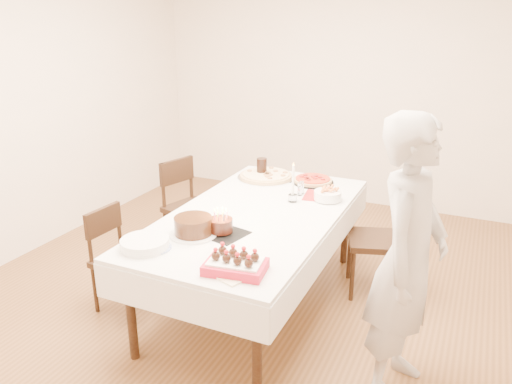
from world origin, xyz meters
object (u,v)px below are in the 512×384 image
at_px(taper_candle, 293,182).
at_px(strawberry_box, 235,265).
at_px(person, 408,260).
at_px(pizza_white, 266,176).
at_px(chair_left_dessert, 124,261).
at_px(dining_table, 256,259).
at_px(chair_right_savory, 375,240).
at_px(chair_left_savory, 192,209).
at_px(pizza_pepperoni, 313,180).
at_px(cola_glass, 262,168).
at_px(pasta_bowl, 328,195).
at_px(birthday_cake, 221,221).
at_px(layer_cake, 193,226).

xyz_separation_m(taper_candle, strawberry_box, (0.10, -1.18, -0.12)).
relative_size(person, pizza_white, 3.28).
height_order(chair_left_dessert, taper_candle, taper_candle).
distance_m(dining_table, chair_right_savory, 0.96).
height_order(chair_left_savory, pizza_pepperoni, chair_left_savory).
relative_size(pizza_white, cola_glass, 3.02).
relative_size(pasta_bowl, taper_candle, 0.67).
height_order(cola_glass, strawberry_box, cola_glass).
xyz_separation_m(chair_left_dessert, birthday_cake, (0.80, 0.06, 0.44)).
distance_m(dining_table, birthday_cake, 0.63).
bearing_deg(strawberry_box, chair_right_savory, 70.01).
relative_size(pizza_white, birthday_cake, 3.22).
bearing_deg(taper_candle, pasta_bowl, 30.48).
bearing_deg(cola_glass, pizza_white, -26.98).
relative_size(chair_left_dessert, pizza_pepperoni, 2.23).
height_order(chair_left_dessert, person, person).
bearing_deg(taper_candle, person, -39.06).
height_order(dining_table, pizza_white, pizza_white).
xyz_separation_m(chair_left_dessert, cola_glass, (0.55, 1.29, 0.44)).
height_order(pizza_white, layer_cake, layer_cake).
bearing_deg(taper_candle, birthday_cake, -106.52).
relative_size(chair_left_savory, cola_glass, 5.28).
xyz_separation_m(person, pizza_pepperoni, (-0.99, 1.30, -0.06)).
distance_m(chair_right_savory, pasta_bowl, 0.53).
bearing_deg(dining_table, pizza_white, 108.64).
height_order(taper_candle, strawberry_box, taper_candle).
distance_m(chair_left_savory, strawberry_box, 1.83).
relative_size(person, taper_candle, 5.22).
distance_m(person, pizza_white, 1.89).
bearing_deg(taper_candle, chair_left_savory, 169.19).
height_order(chair_left_savory, person, person).
bearing_deg(chair_left_dessert, chair_right_savory, -143.13).
distance_m(person, cola_glass, 1.94).
distance_m(chair_left_dessert, pasta_bowl, 1.63).
relative_size(birthday_cake, strawberry_box, 0.46).
relative_size(taper_candle, strawberry_box, 0.93).
distance_m(pizza_white, birthday_cake, 1.22).
xyz_separation_m(pizza_pepperoni, strawberry_box, (0.11, -1.69, 0.02)).
xyz_separation_m(pizza_white, birthday_cake, (0.20, -1.20, 0.07)).
relative_size(chair_left_dessert, pizza_white, 1.56).
bearing_deg(pizza_white, chair_left_dessert, -115.42).
relative_size(person, layer_cake, 5.23).
distance_m(pizza_white, pasta_bowl, 0.73).
distance_m(pasta_bowl, layer_cake, 1.16).
relative_size(chair_right_savory, cola_glass, 5.26).
bearing_deg(person, chair_right_savory, 28.23).
relative_size(chair_left_dessert, strawberry_box, 2.32).
relative_size(layer_cake, birthday_cake, 2.02).
relative_size(person, strawberry_box, 4.87).
bearing_deg(pizza_pepperoni, person, -52.81).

